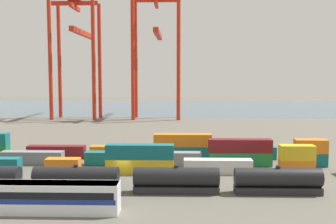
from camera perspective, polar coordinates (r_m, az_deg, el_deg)
The scene contains 23 objects.
ground_plane at distance 109.77m, azimuth -3.58°, elevation -3.87°, with size 420.00×420.00×0.00m, color #5B564C.
harbour_water at distance 216.84m, azimuth -1.00°, elevation 0.68°, with size 400.00×110.00×0.01m, color #475B6B.
freight_tank_row at distance 60.37m, azimuth -6.04°, elevation -9.61°, with size 57.66×2.74×4.20m.
shipping_container_3 at distance 74.41m, azimuth -14.84°, elevation -7.43°, with size 6.04×2.44×2.60m, color orange.
shipping_container_4 at distance 71.77m, azimuth -4.05°, elevation -7.73°, with size 12.10×2.44×2.60m, color gold.
shipping_container_5 at distance 71.23m, azimuth -4.06°, elevation -5.69°, with size 12.10×2.44×2.60m, color #146066.
shipping_container_6 at distance 71.76m, azimuth 7.16°, elevation -7.76°, with size 12.10×2.44×2.60m, color silver.
shipping_container_7 at distance 74.40m, azimuth 17.96°, elevation -7.51°, with size 6.04×2.44×2.60m, color orange.
shipping_container_8 at distance 73.88m, azimuth 18.02°, elevation -5.55°, with size 6.04×2.44×2.60m, color gold.
shipping_container_11 at distance 82.83m, azimuth -18.88°, elevation -6.24°, with size 12.10×2.44×2.60m, color slate.
shipping_container_12 at distance 79.15m, azimuth -9.61°, elevation -6.56°, with size 6.04×2.44×2.60m, color #146066.
shipping_container_13 at distance 77.69m, azimuth 0.29°, elevation -6.71°, with size 12.10×2.44×2.60m, color slate.
shipping_container_14 at distance 78.56m, azimuth 10.27°, elevation -6.66°, with size 12.10×2.44×2.60m, color #197538.
shipping_container_15 at distance 78.06m, azimuth 10.30°, elevation -4.79°, with size 12.10×2.44×2.60m, color maroon.
shipping_container_16 at distance 81.69m, azimuth 19.75°, elevation -6.43°, with size 6.04×2.44×2.60m, color #146066.
shipping_container_17 at distance 81.21m, azimuth 19.81°, elevation -4.63°, with size 6.04×2.44×2.60m, color orange.
shipping_container_20 at distance 87.87m, azimuth -15.72°, elevation -5.50°, with size 12.10×2.44×2.60m, color maroon.
shipping_container_21 at distance 84.87m, azimuth -7.02°, elevation -5.72°, with size 12.10×2.44×2.60m, color orange.
shipping_container_22 at distance 83.93m, azimuth 2.10°, elevation -5.81°, with size 12.10×2.44×2.60m, color #146066.
shipping_container_23 at distance 83.47m, azimuth 2.11°, elevation -4.06°, with size 12.10×2.44×2.60m, color orange.
shipping_container_24 at distance 85.11m, azimuth 11.19°, elevation -5.75°, with size 12.10×2.44×2.60m, color #146066.
gantry_crane_west at distance 168.12m, azimuth -12.89°, elevation 9.50°, with size 18.52×39.14×49.95m.
gantry_crane_central at distance 162.83m, azimuth -1.63°, elevation 9.85°, with size 19.31×36.37×51.02m.
Camera 1 is at (9.87, -67.93, 17.47)m, focal length 42.45 mm.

